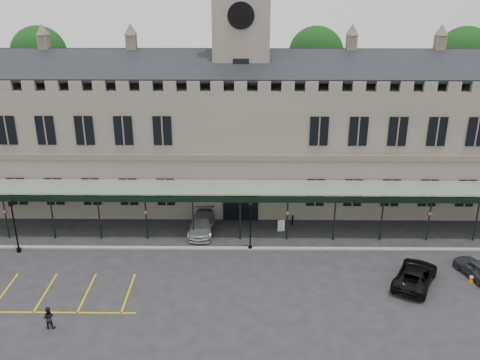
{
  "coord_description": "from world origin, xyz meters",
  "views": [
    {
      "loc": [
        0.42,
        -33.59,
        22.03
      ],
      "look_at": [
        0.0,
        6.0,
        6.0
      ],
      "focal_mm": 40.0,
      "sensor_mm": 36.0,
      "label": 1
    }
  ],
  "objects_px": {
    "clock_tower": "(241,68)",
    "lamp_post_mid": "(250,221)",
    "car_right_a": "(479,269)",
    "sign_board": "(281,226)",
    "station_building": "(241,137)",
    "car_van": "(415,275)",
    "traffic_cone": "(471,278)",
    "person_b": "(49,318)",
    "car_taxi": "(202,224)",
    "lamp_post_left": "(14,220)"
  },
  "relations": [
    {
      "from": "car_van",
      "to": "person_b",
      "type": "bearing_deg",
      "value": 41.44
    },
    {
      "from": "station_building",
      "to": "car_taxi",
      "type": "bearing_deg",
      "value": -114.7
    },
    {
      "from": "lamp_post_mid",
      "to": "person_b",
      "type": "relative_size",
      "value": 2.79
    },
    {
      "from": "car_taxi",
      "to": "person_b",
      "type": "distance_m",
      "value": 16.21
    },
    {
      "from": "clock_tower",
      "to": "sign_board",
      "type": "relative_size",
      "value": 22.82
    },
    {
      "from": "car_taxi",
      "to": "person_b",
      "type": "height_order",
      "value": "person_b"
    },
    {
      "from": "clock_tower",
      "to": "lamp_post_mid",
      "type": "relative_size",
      "value": 5.64
    },
    {
      "from": "lamp_post_left",
      "to": "traffic_cone",
      "type": "bearing_deg",
      "value": -6.71
    },
    {
      "from": "lamp_post_left",
      "to": "car_right_a",
      "type": "distance_m",
      "value": 36.5
    },
    {
      "from": "lamp_post_mid",
      "to": "car_right_a",
      "type": "height_order",
      "value": "lamp_post_mid"
    },
    {
      "from": "station_building",
      "to": "sign_board",
      "type": "height_order",
      "value": "station_building"
    },
    {
      "from": "station_building",
      "to": "car_taxi",
      "type": "relative_size",
      "value": 11.79
    },
    {
      "from": "station_building",
      "to": "clock_tower",
      "type": "xyz_separation_m",
      "value": [
        0.0,
        0.09,
        6.64
      ]
    },
    {
      "from": "car_right_a",
      "to": "person_b",
      "type": "xyz_separation_m",
      "value": [
        -30.33,
        -6.35,
        0.06
      ]
    },
    {
      "from": "traffic_cone",
      "to": "car_taxi",
      "type": "height_order",
      "value": "car_taxi"
    },
    {
      "from": "clock_tower",
      "to": "lamp_post_mid",
      "type": "bearing_deg",
      "value": -85.37
    },
    {
      "from": "clock_tower",
      "to": "sign_board",
      "type": "xyz_separation_m",
      "value": [
        3.62,
        -7.25,
        -12.58
      ]
    },
    {
      "from": "clock_tower",
      "to": "person_b",
      "type": "bearing_deg",
      "value": -120.34
    },
    {
      "from": "lamp_post_mid",
      "to": "sign_board",
      "type": "bearing_deg",
      "value": 49.65
    },
    {
      "from": "car_van",
      "to": "station_building",
      "type": "bearing_deg",
      "value": -20.69
    },
    {
      "from": "station_building",
      "to": "car_van",
      "type": "xyz_separation_m",
      "value": [
        13.0,
        -15.47,
        -5.73
      ]
    },
    {
      "from": "clock_tower",
      "to": "car_taxi",
      "type": "xyz_separation_m",
      "value": [
        -3.39,
        -7.47,
        -12.37
      ]
    },
    {
      "from": "station_building",
      "to": "traffic_cone",
      "type": "xyz_separation_m",
      "value": [
        17.3,
        -15.23,
        -6.14
      ]
    },
    {
      "from": "car_taxi",
      "to": "sign_board",
      "type": "bearing_deg",
      "value": 4.07
    },
    {
      "from": "sign_board",
      "to": "car_van",
      "type": "distance_m",
      "value": 12.53
    },
    {
      "from": "car_van",
      "to": "person_b",
      "type": "xyz_separation_m",
      "value": [
        -25.3,
        -5.45,
        0.05
      ]
    },
    {
      "from": "clock_tower",
      "to": "sign_board",
      "type": "distance_m",
      "value": 14.97
    },
    {
      "from": "clock_tower",
      "to": "lamp_post_left",
      "type": "bearing_deg",
      "value": -148.59
    },
    {
      "from": "station_building",
      "to": "sign_board",
      "type": "distance_m",
      "value": 9.99
    },
    {
      "from": "station_building",
      "to": "traffic_cone",
      "type": "height_order",
      "value": "station_building"
    },
    {
      "from": "clock_tower",
      "to": "lamp_post_mid",
      "type": "xyz_separation_m",
      "value": [
        0.85,
        -10.51,
        -10.51
      ]
    },
    {
      "from": "sign_board",
      "to": "person_b",
      "type": "relative_size",
      "value": 0.69
    },
    {
      "from": "lamp_post_left",
      "to": "car_taxi",
      "type": "relative_size",
      "value": 0.97
    },
    {
      "from": "car_right_a",
      "to": "sign_board",
      "type": "bearing_deg",
      "value": -44.76
    },
    {
      "from": "clock_tower",
      "to": "lamp_post_mid",
      "type": "height_order",
      "value": "clock_tower"
    },
    {
      "from": "traffic_cone",
      "to": "car_taxi",
      "type": "distance_m",
      "value": 22.13
    },
    {
      "from": "lamp_post_left",
      "to": "person_b",
      "type": "xyz_separation_m",
      "value": [
        5.94,
        -9.88,
        -2.13
      ]
    },
    {
      "from": "lamp_post_mid",
      "to": "person_b",
      "type": "xyz_separation_m",
      "value": [
        -13.15,
        -10.5,
        -1.82
      ]
    },
    {
      "from": "car_taxi",
      "to": "car_right_a",
      "type": "height_order",
      "value": "car_taxi"
    },
    {
      "from": "car_right_a",
      "to": "traffic_cone",
      "type": "bearing_deg",
      "value": 24.31
    },
    {
      "from": "station_building",
      "to": "person_b",
      "type": "height_order",
      "value": "station_building"
    },
    {
      "from": "traffic_cone",
      "to": "sign_board",
      "type": "xyz_separation_m",
      "value": [
        -13.68,
        8.06,
        0.2
      ]
    },
    {
      "from": "station_building",
      "to": "car_van",
      "type": "height_order",
      "value": "station_building"
    },
    {
      "from": "station_building",
      "to": "car_right_a",
      "type": "relative_size",
      "value": 14.14
    },
    {
      "from": "lamp_post_left",
      "to": "sign_board",
      "type": "distance_m",
      "value": 22.33
    },
    {
      "from": "station_building",
      "to": "person_b",
      "type": "bearing_deg",
      "value": -120.45
    },
    {
      "from": "lamp_post_mid",
      "to": "person_b",
      "type": "height_order",
      "value": "lamp_post_mid"
    },
    {
      "from": "station_building",
      "to": "lamp_post_left",
      "type": "height_order",
      "value": "station_building"
    },
    {
      "from": "sign_board",
      "to": "car_taxi",
      "type": "bearing_deg",
      "value": 167.08
    },
    {
      "from": "station_building",
      "to": "car_right_a",
      "type": "distance_m",
      "value": 23.88
    }
  ]
}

